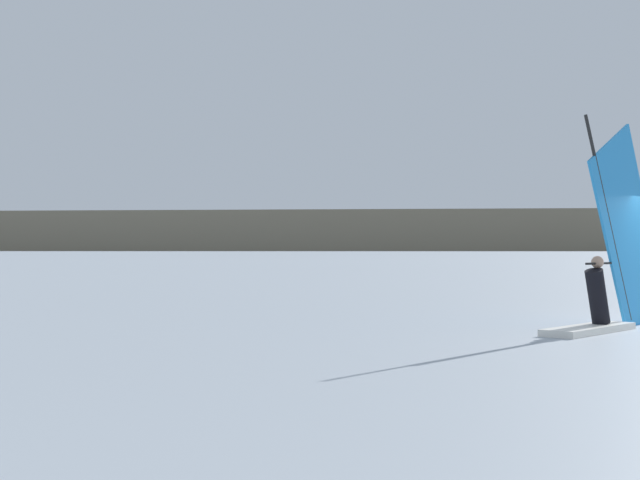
# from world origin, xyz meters

# --- Properties ---
(windsurfer) EXTENTS (3.60, 3.38, 4.16)m
(windsurfer) POSITION_xyz_m (-1.90, -0.58, 1.11)
(windsurfer) COLOR white
(windsurfer) RESTS_ON ground_plane
(distant_headland) EXTENTS (1049.42, 388.57, 37.43)m
(distant_headland) POSITION_xyz_m (-148.63, 884.81, 18.71)
(distant_headland) COLOR #756B56
(distant_headland) RESTS_ON ground_plane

